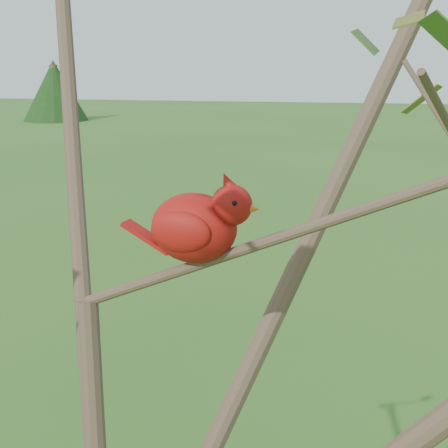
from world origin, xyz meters
name	(u,v)px	position (x,y,z in m)	size (l,w,h in m)	color
crabapple_tree	(96,222)	(0.03, -0.02, 2.12)	(2.35, 2.05, 2.95)	#443224
cardinal	(199,224)	(0.15, 0.08, 2.10)	(0.23, 0.13, 0.16)	#9E120D
distant_trees	(274,87)	(-3.32, 24.44, 1.42)	(41.56, 11.21, 3.07)	#443224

